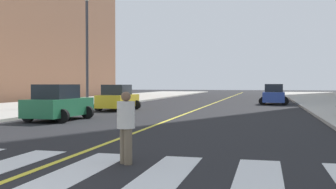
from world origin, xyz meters
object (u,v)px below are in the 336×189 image
Objects in this scene: car_blue_second at (274,95)px; car_yellow_third at (118,98)px; pedestrian_crossing at (126,124)px; street_lamp at (87,41)px; car_green_nearest at (58,104)px.

car_blue_second is 1.03× the size of car_yellow_third.
street_lamp is (-9.97, 19.16, 4.06)m from pedestrian_crossing.
car_yellow_third is 5.75m from street_lamp.
car_green_nearest is 2.47× the size of pedestrian_crossing.
car_yellow_third is at bearing -34.47° from street_lamp.
car_green_nearest is at bearing 61.72° from car_blue_second.
pedestrian_crossing is (6.68, -16.90, 0.08)m from car_yellow_third.
street_lamp is at bearing 33.07° from car_blue_second.
car_blue_second is 0.48× the size of street_lamp.
car_green_nearest is 0.49× the size of street_lamp.
car_blue_second reaches higher than car_yellow_third.
car_blue_second is 14.81m from car_yellow_third.
car_green_nearest is 11.17m from street_lamp.
street_lamp is at bearing 109.65° from car_green_nearest.
car_green_nearest is 21.03m from car_blue_second.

